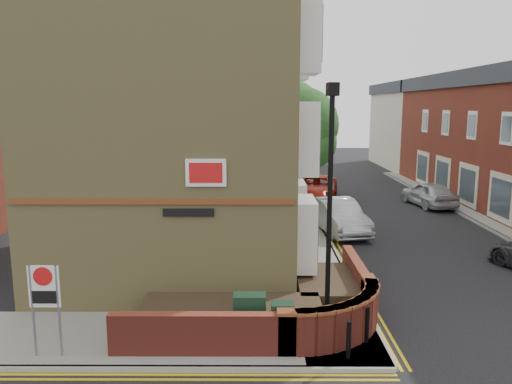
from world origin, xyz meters
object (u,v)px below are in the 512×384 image
object	(u,v)px
lamppost	(329,215)
zone_sign	(44,294)
silver_car_near	(338,216)
utility_cabinet_large	(250,317)

from	to	relation	value
lamppost	zone_sign	world-z (taller)	lamppost
lamppost	zone_sign	distance (m)	6.85
zone_sign	silver_car_near	bearing A→B (deg)	54.24
utility_cabinet_large	silver_car_near	distance (m)	11.92
utility_cabinet_large	zone_sign	xyz separation A→B (m)	(-4.70, -0.80, 0.92)
lamppost	utility_cabinet_large	bearing A→B (deg)	176.99
zone_sign	silver_car_near	size ratio (longest dim) A/B	0.46
lamppost	silver_car_near	bearing A→B (deg)	79.64
utility_cabinet_large	zone_sign	bearing A→B (deg)	-170.31
zone_sign	silver_car_near	xyz separation A→B (m)	(8.67, 12.04, -0.86)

